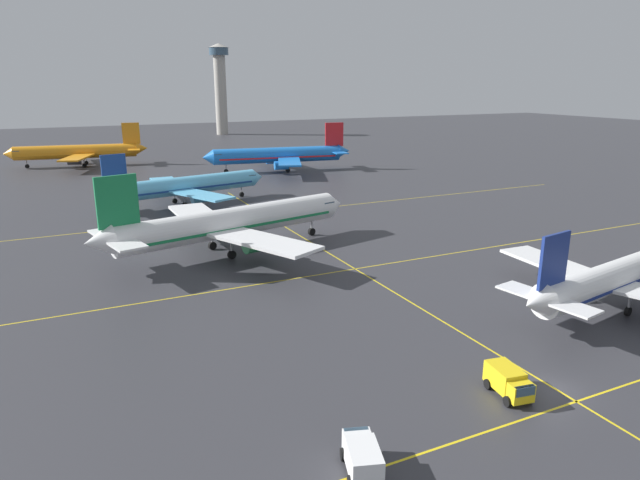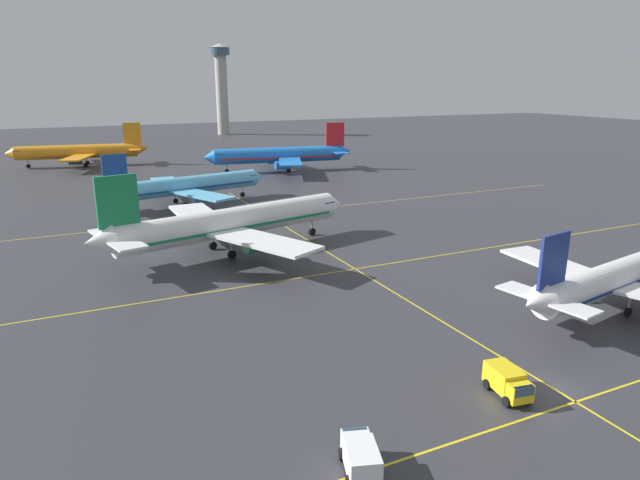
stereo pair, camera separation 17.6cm
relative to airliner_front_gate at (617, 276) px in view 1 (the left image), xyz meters
The scene contains 10 objects.
ground_plane 21.52m from the airliner_front_gate, 153.25° to the right, with size 600.00×600.00×0.00m, color #333338.
airliner_front_gate is the anchor object (origin of this frame).
airliner_second_row 48.26m from the airliner_front_gate, 130.20° to the left, with size 39.90×33.92×12.51m.
airliner_third_row 77.38m from the airliner_front_gate, 112.68° to the left, with size 34.68×29.45×10.85m.
airliner_far_left_stand 102.93m from the airliner_front_gate, 88.68° to the left, with size 40.24×34.34×12.52m.
airliner_far_right_stand 143.40m from the airliner_front_gate, 108.56° to the left, with size 38.15×32.56×11.88m.
taxiway_markings 29.87m from the airliner_front_gate, 129.75° to the left, with size 139.39×113.43×0.01m.
service_truck_red_van 24.66m from the airliner_front_gate, 159.51° to the right, with size 2.69×4.36×2.10m.
service_truck_catering 39.32m from the airliner_front_gate, 163.05° to the right, with size 3.12×4.47×2.10m.
control_tower 216.64m from the airliner_front_gate, 85.00° to the left, with size 8.82×8.82×39.29m.
Camera 1 is at (-33.56, -27.19, 23.30)m, focal length 31.37 mm.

